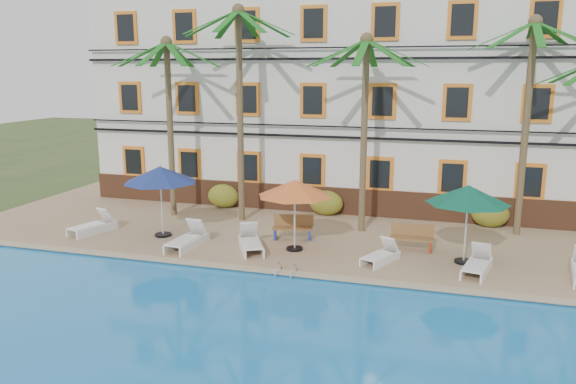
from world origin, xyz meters
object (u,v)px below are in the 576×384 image
(umbrella_red, at_px, (295,188))
(lounger_a, at_px, (93,225))
(lounger_c, at_px, (251,242))
(bench_right, at_px, (412,237))
(palm_c, at_px, (365,105))
(lounger_d, at_px, (381,255))
(pool_ladder, at_px, (286,275))
(lounger_e, at_px, (477,264))
(umbrella_blue, at_px, (160,175))
(palm_b, at_px, (240,86))
(bench_left, at_px, (292,227))
(palm_a, at_px, (169,101))
(umbrella_green, at_px, (468,195))
(lounger_b, at_px, (188,239))
(palm_d, at_px, (529,97))

(umbrella_red, bearing_deg, lounger_a, -178.88)
(lounger_c, height_order, bench_right, bench_right)
(lounger_c, bearing_deg, bench_right, 16.97)
(palm_c, bearing_deg, umbrella_red, -121.14)
(lounger_c, relative_size, bench_right, 1.36)
(palm_c, xyz_separation_m, lounger_c, (-3.38, -3.60, -4.66))
(lounger_d, bearing_deg, lounger_a, 178.58)
(pool_ladder, bearing_deg, palm_c, 75.21)
(lounger_a, bearing_deg, lounger_e, -1.72)
(bench_right, bearing_deg, umbrella_red, -163.28)
(umbrella_blue, xyz_separation_m, lounger_a, (-2.85, -0.37, -2.11))
(lounger_c, height_order, pool_ladder, lounger_c)
(palm_b, height_order, umbrella_blue, palm_b)
(palm_c, distance_m, bench_left, 5.39)
(palm_a, distance_m, umbrella_blue, 4.14)
(umbrella_red, distance_m, umbrella_green, 5.78)
(lounger_b, xyz_separation_m, lounger_c, (2.29, 0.36, -0.01))
(palm_c, relative_size, lounger_e, 3.90)
(lounger_e, bearing_deg, umbrella_red, 174.52)
(palm_b, relative_size, umbrella_blue, 3.15)
(palm_a, distance_m, umbrella_red, 7.75)
(lounger_d, bearing_deg, lounger_e, -2.83)
(umbrella_green, relative_size, lounger_e, 1.39)
(umbrella_red, xyz_separation_m, lounger_b, (-3.78, -0.83, -1.93))
(palm_b, bearing_deg, lounger_e, -22.55)
(umbrella_blue, bearing_deg, pool_ladder, -24.92)
(lounger_d, relative_size, bench_right, 1.16)
(palm_a, bearing_deg, lounger_b, -56.51)
(lounger_b, bearing_deg, umbrella_green, 6.60)
(bench_left, bearing_deg, palm_b, 144.09)
(umbrella_blue, relative_size, umbrella_green, 1.04)
(palm_a, relative_size, lounger_d, 4.39)
(umbrella_blue, bearing_deg, umbrella_green, 0.31)
(palm_b, height_order, palm_c, palm_b)
(palm_d, distance_m, bench_left, 10.03)
(umbrella_blue, relative_size, pool_ladder, 3.78)
(palm_b, relative_size, umbrella_red, 3.38)
(palm_a, relative_size, umbrella_red, 2.92)
(bench_right, bearing_deg, lounger_a, -173.63)
(lounger_b, distance_m, bench_right, 8.04)
(palm_a, xyz_separation_m, pool_ladder, (6.89, -5.72, -4.97))
(lounger_c, bearing_deg, umbrella_red, 17.64)
(palm_a, bearing_deg, lounger_e, -16.91)
(lounger_b, height_order, bench_right, lounger_b)
(lounger_c, xyz_separation_m, bench_left, (1.04, 1.75, 0.17))
(bench_left, distance_m, pool_ladder, 3.87)
(umbrella_red, xyz_separation_m, lounger_c, (-1.49, -0.47, -1.94))
(umbrella_green, distance_m, pool_ladder, 6.45)
(umbrella_blue, bearing_deg, bench_left, 12.25)
(palm_a, distance_m, palm_c, 8.37)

